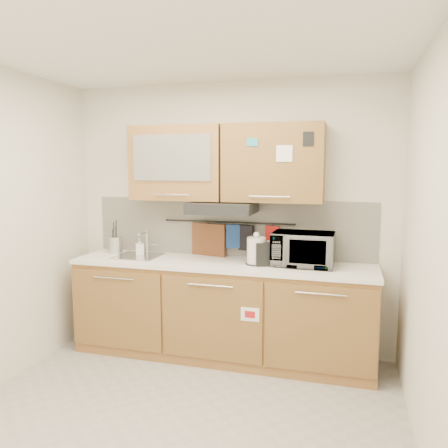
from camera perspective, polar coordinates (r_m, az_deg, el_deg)
The scene contains 20 objects.
floor at distance 3.37m, azimuth -6.59°, elevation -24.79°, with size 3.20×3.20×0.00m, color #9E9993.
ceiling at distance 2.96m, azimuth -7.41°, elevation 23.14°, with size 3.20×3.20×0.00m, color white.
wall_back at distance 4.30m, azimuth 0.71°, elevation 0.85°, with size 3.20×3.20×0.00m, color silver.
wall_right at distance 2.72m, azimuth 25.96°, elevation -3.82°, with size 3.00×3.00×0.00m, color silver.
base_cabinet at distance 4.22m, azimuth -0.41°, elevation -11.80°, with size 2.80×0.64×0.88m.
countertop at distance 4.08m, azimuth -0.43°, elevation -5.23°, with size 2.82×0.62×0.04m, color white.
backsplash at distance 4.30m, azimuth 0.67°, elevation -0.49°, with size 2.80×0.02×0.56m, color silver.
upper_cabinets at distance 4.11m, azimuth 0.01°, elevation 7.95°, with size 1.82×0.37×0.70m.
range_hood at distance 4.05m, azimuth -0.20°, elevation 2.14°, with size 0.60×0.46×0.10m, color black.
sink at distance 4.39m, azimuth -11.09°, elevation -4.12°, with size 0.42×0.40×0.26m.
utensil_rail at distance 4.26m, azimuth 0.54°, elevation 0.24°, with size 0.02×0.02×1.30m, color black.
utensil_crock at distance 4.59m, azimuth -13.98°, elevation -2.64°, with size 0.18×0.18×0.34m.
kettle at distance 3.96m, azimuth 4.26°, elevation -3.58°, with size 0.23×0.22×0.30m.
toaster at distance 3.96m, azimuth 6.03°, elevation -3.78°, with size 0.32×0.25×0.21m.
microwave at distance 3.96m, azimuth 10.29°, elevation -3.23°, with size 0.54×0.37×0.30m, color #999999.
soap_bottle at distance 4.45m, azimuth -10.95°, elevation -2.92°, with size 0.08×0.08×0.17m, color #999999.
cutting_board at distance 4.34m, azimuth -2.04°, elevation -2.92°, with size 0.37×0.03×0.45m, color brown.
oven_mitt at distance 4.25m, azimuth 1.22°, elevation -1.61°, with size 0.14×0.03×0.23m, color navy.
dark_pouch at distance 4.22m, azimuth 2.92°, elevation -1.80°, with size 0.16×0.04×0.25m, color black.
pot_holder at distance 4.17m, azimuth 6.31°, elevation -1.43°, with size 0.14×0.02×0.17m, color #AE1917.
Camera 1 is at (1.10, -2.63, 1.80)m, focal length 35.00 mm.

